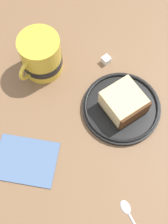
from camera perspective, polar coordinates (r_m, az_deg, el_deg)
The scene contains 7 objects.
ground_plane at distance 72.96cm, azimuth 0.01°, elevation -3.60°, with size 116.91×116.91×3.80cm, color brown.
small_plate at distance 72.75cm, azimuth 7.01°, elevation 0.87°, with size 18.60×18.60×1.80cm.
cake_slice at distance 69.91cm, azimuth 7.42°, elevation 1.71°, with size 11.44×11.63×5.50cm.
tea_mug at distance 74.63cm, azimuth -8.07°, elevation 10.32°, with size 10.30×11.24×10.84cm.
teaspoon at distance 67.46cm, azimuth 8.53°, elevation -18.41°, with size 5.47×10.90×0.80cm.
folded_napkin at distance 69.89cm, azimuth -10.83°, elevation -8.84°, with size 13.64×10.43×0.60cm, color slate.
sugar_cube at distance 78.59cm, azimuth 4.15°, elevation 9.70°, with size 1.88×1.88×1.88cm, color white.
Camera 1 is at (1.67, 24.06, 66.96)cm, focal length 48.94 mm.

